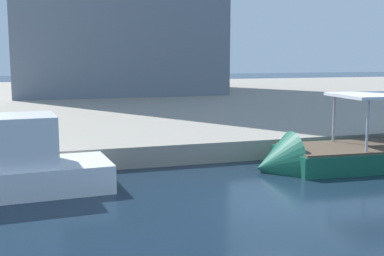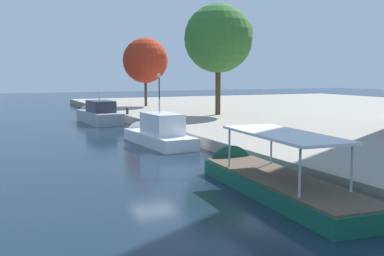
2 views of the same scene
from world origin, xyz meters
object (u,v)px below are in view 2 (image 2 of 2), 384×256
at_px(lamp_post, 159,89).
at_px(tree_0, 146,60).
at_px(motor_yacht_0, 98,116).
at_px(mooring_bollard_1, 116,107).
at_px(motor_yacht_1, 156,136).
at_px(mooring_bollard_0, 127,111).
at_px(tour_boat_2, 270,184).
at_px(tree_2, 221,37).

bearing_deg(lamp_post, tree_0, 165.60).
height_order(motor_yacht_0, lamp_post, lamp_post).
xyz_separation_m(motor_yacht_0, mooring_bollard_1, (-5.19, 3.42, 0.47)).
xyz_separation_m(motor_yacht_1, mooring_bollard_0, (-17.29, 2.80, 0.64)).
xyz_separation_m(mooring_bollard_0, tree_0, (-11.35, 6.16, 5.92)).
bearing_deg(tour_boat_2, mooring_bollard_0, -1.16).
distance_m(lamp_post, tree_0, 17.56).
height_order(motor_yacht_0, mooring_bollard_0, motor_yacht_0).
distance_m(lamp_post, tree_2, 9.23).
height_order(tree_0, tree_2, tree_2).
xyz_separation_m(motor_yacht_1, tour_boat_2, (16.06, -0.11, -0.30)).
height_order(motor_yacht_1, tree_0, tree_0).
distance_m(motor_yacht_0, motor_yacht_1, 17.53).
bearing_deg(mooring_bollard_0, motor_yacht_0, -94.12).
xyz_separation_m(tour_boat_2, mooring_bollard_0, (-33.34, 2.91, 0.93)).
height_order(motor_yacht_1, tour_boat_2, motor_yacht_1).
bearing_deg(lamp_post, motor_yacht_1, -21.37).
relative_size(motor_yacht_0, lamp_post, 2.09).
bearing_deg(lamp_post, tour_boat_2, -9.70).
distance_m(motor_yacht_1, tour_boat_2, 16.06).
xyz_separation_m(motor_yacht_1, tree_2, (-12.38, 12.02, 8.75)).
xyz_separation_m(motor_yacht_1, lamp_post, (-11.96, 4.68, 3.17)).
bearing_deg(motor_yacht_1, mooring_bollard_0, -12.63).
bearing_deg(tour_boat_2, mooring_bollard_1, -0.62).
bearing_deg(tree_2, tree_0, -169.34).
bearing_deg(tree_0, tour_boat_2, -11.47).
bearing_deg(tree_0, mooring_bollard_1, -45.64).
bearing_deg(mooring_bollard_0, tour_boat_2, -4.99).
distance_m(mooring_bollard_0, tree_0, 14.21).
height_order(motor_yacht_1, mooring_bollard_1, motor_yacht_1).
height_order(mooring_bollard_0, tree_2, tree_2).
distance_m(tree_0, tree_2, 16.69).
xyz_separation_m(tour_boat_2, lamp_post, (-28.01, 4.79, 3.46)).
relative_size(motor_yacht_0, motor_yacht_1, 1.00).
relative_size(motor_yacht_0, tour_boat_2, 0.74).
xyz_separation_m(tour_boat_2, tree_0, (-44.70, 9.07, 6.85)).
xyz_separation_m(motor_yacht_0, motor_yacht_1, (17.53, 0.51, -0.16)).
distance_m(mooring_bollard_1, lamp_post, 11.20).
height_order(motor_yacht_1, tree_2, tree_2).
distance_m(motor_yacht_1, tree_0, 30.72).
xyz_separation_m(tour_boat_2, mooring_bollard_1, (-38.78, 3.02, 0.93)).
bearing_deg(motor_yacht_0, lamp_post, -140.79).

